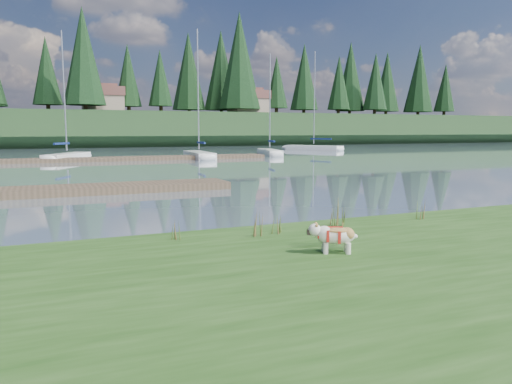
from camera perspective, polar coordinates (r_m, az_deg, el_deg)
name	(u,v)px	position (r m, az deg, el deg)	size (l,w,h in m)	color
ground	(87,161)	(41.90, -18.75, 3.32)	(200.00, 200.00, 0.00)	slate
bank	(315,302)	(6.99, 6.77, -12.34)	(60.00, 9.00, 0.35)	#2B501C
ridge	(63,130)	(84.75, -21.22, 6.64)	(200.00, 20.00, 5.00)	#1A3117
bulldog	(335,235)	(8.88, 9.00, -4.83)	(0.87, 0.60, 0.52)	silver
dock_near	(24,192)	(20.83, -25.01, -0.02)	(16.00, 2.00, 0.30)	#4C3D2C
dock_far	(113,159)	(42.09, -16.04, 3.65)	(26.00, 2.20, 0.30)	#4C3D2C
sailboat_bg_2	(71,156)	(44.77, -20.44, 3.90)	(4.56, 6.76, 10.57)	white
sailboat_bg_3	(197,154)	(45.12, -6.72, 4.31)	(2.06, 7.71, 11.24)	white
sailboat_bg_4	(268,152)	(50.13, 1.42, 4.64)	(2.64, 6.78, 9.95)	white
sailboat_bg_5	(309,147)	(63.08, 6.03, 5.10)	(5.42, 8.30, 12.08)	white
weed_0	(258,224)	(10.13, 0.25, -3.72)	(0.17, 0.14, 0.58)	#475B23
weed_1	(277,224)	(10.41, 2.44, -3.70)	(0.17, 0.14, 0.46)	#475B23
weed_2	(335,213)	(11.36, 8.98, -2.43)	(0.17, 0.14, 0.67)	#475B23
weed_3	(173,229)	(9.92, -9.42, -4.15)	(0.17, 0.14, 0.54)	#475B23
weed_4	(341,217)	(11.35, 9.70, -2.88)	(0.17, 0.14, 0.47)	#475B23
weed_5	(421,211)	(12.70, 18.31, -2.04)	(0.17, 0.14, 0.49)	#475B23
mud_lip	(213,243)	(10.90, -4.96, -5.78)	(60.00, 0.50, 0.14)	#33281C
conifer_4	(83,56)	(78.66, -19.12, 14.48)	(6.16, 6.16, 15.10)	#382619
conifer_5	(160,78)	(84.13, -10.89, 12.68)	(3.96, 3.96, 10.35)	#382619
conifer_6	(239,61)	(86.39, -1.90, 14.76)	(7.04, 7.04, 17.00)	#382619
conifer_7	(304,77)	(94.80, 5.52, 12.95)	(5.28, 5.28, 13.20)	#382619
conifer_8	(375,81)	(98.36, 13.48, 12.18)	(4.62, 4.62, 11.77)	#382619
conifer_9	(419,78)	(108.94, 18.15, 12.23)	(5.94, 5.94, 14.62)	#382619
house_1	(103,99)	(83.35, -17.13, 10.12)	(6.30, 5.30, 4.65)	gray
house_2	(248,102)	(87.43, -0.89, 10.27)	(6.30, 5.30, 4.65)	gray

